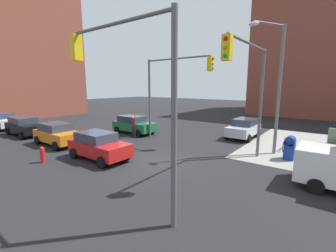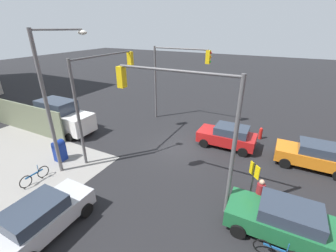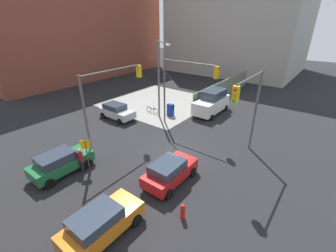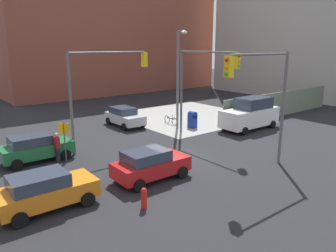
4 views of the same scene
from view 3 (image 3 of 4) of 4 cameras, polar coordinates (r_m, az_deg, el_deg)
ground_plane at (r=18.21m, az=1.55°, el=-6.98°), size 120.00×120.00×0.00m
sidewalk_corner at (r=29.67m, az=-2.33°, el=6.11°), size 12.00×12.00×0.01m
construction_fence at (r=32.44m, az=14.18°, el=9.25°), size 16.61×0.12×2.40m
building_warehouse_north at (r=49.93m, az=-23.98°, el=22.81°), size 32.00×18.00×18.63m
building_loft_east at (r=51.99m, az=18.03°, el=24.21°), size 20.00×24.00×19.59m
smokestack at (r=55.12m, az=-8.30°, el=23.06°), size 1.80×1.80×15.74m
traffic_signal_nw_corner at (r=17.69m, az=-14.68°, el=7.83°), size 5.91×0.36×6.50m
traffic_signal_se_corner at (r=16.54m, az=19.94°, el=5.76°), size 5.15×0.36×6.50m
traffic_signal_ne_corner at (r=21.03m, az=3.91°, el=11.26°), size 0.36×5.79×6.50m
street_lamp_corner at (r=23.28m, az=-2.06°, el=12.79°), size 1.54×2.38×8.00m
warning_sign_two_way at (r=16.53m, az=-20.04°, el=-5.67°), size 0.48×0.48×2.40m
mailbox_blue at (r=25.02m, az=0.64°, el=4.28°), size 0.56×0.64×1.43m
fire_hydrant at (r=12.82m, az=3.78°, el=-20.79°), size 0.26×0.26×0.94m
sedan_red at (r=14.85m, az=0.45°, el=-11.38°), size 4.01×2.02×1.62m
coupe_orange at (r=12.24m, az=-16.69°, el=-22.49°), size 4.09×2.02×1.62m
sedan_green at (r=17.33m, az=-25.67°, el=-8.32°), size 4.12×2.02×1.62m
sedan_silver at (r=24.89m, az=-12.91°, el=3.70°), size 2.02×4.01×1.62m
van_white_delivery at (r=26.18m, az=11.07°, el=5.97°), size 5.40×2.32×2.62m
pedestrian_crossing at (r=16.88m, az=-21.23°, el=-7.97°), size 0.36×0.36×1.80m
bicycle_leaning_on_fence at (r=26.03m, az=-4.05°, el=4.08°), size 0.05×1.75×0.97m
bicycle_at_crosswalk at (r=18.55m, az=-27.26°, el=-8.22°), size 1.75×0.05×0.97m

